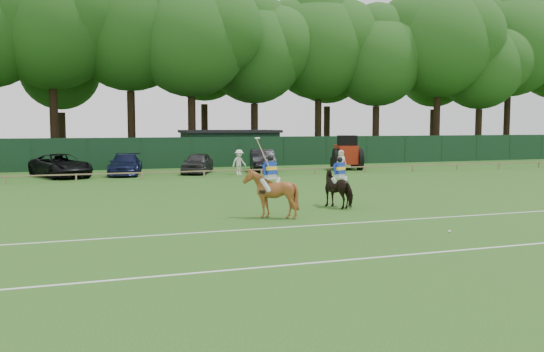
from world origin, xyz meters
name	(u,v)px	position (x,y,z in m)	size (l,w,h in m)	color
ground	(286,222)	(0.00, 0.00, 0.00)	(160.00, 160.00, 0.00)	#1E4C14
horse_dark	(339,189)	(3.45, 2.78, 0.79)	(0.85, 1.86, 1.57)	black
horse_chestnut	(270,193)	(-0.24, 1.06, 0.93)	(1.50, 1.68, 1.85)	brown
suv_black	(61,166)	(-7.93, 21.68, 0.77)	(2.57, 5.57, 1.55)	black
sedan_navy	(125,165)	(-3.70, 21.95, 0.73)	(2.05, 5.05, 1.47)	#12183B
hatch_grey	(198,163)	(1.34, 21.62, 0.75)	(1.78, 4.42, 1.51)	#302F32
estate_black	(263,160)	(6.43, 22.10, 0.81)	(1.72, 4.93, 1.62)	black
spectator_left	(239,162)	(3.87, 19.61, 0.88)	(1.14, 0.65, 1.76)	silver
spectator_mid	(271,164)	(6.06, 19.11, 0.77)	(0.90, 0.37, 1.53)	silver
spectator_right	(341,161)	(11.56, 19.14, 0.82)	(0.80, 0.52, 1.64)	white
rider_dark	(340,172)	(3.46, 2.76, 1.50)	(0.92, 0.54, 1.41)	silver
rider_chestnut	(271,172)	(-0.24, 1.05, 1.73)	(0.97, 0.51, 2.05)	silver
polo_ball	(449,231)	(4.27, -3.68, 0.04)	(0.09, 0.09, 0.09)	silver
pitch_lines	(327,240)	(0.00, -3.50, 0.01)	(60.00, 5.10, 0.01)	silver
pitch_rail	(189,172)	(0.00, 18.00, 0.45)	(62.10, 0.10, 0.50)	#997F5B
perimeter_fence	(167,153)	(0.00, 27.00, 1.25)	(92.08, 0.08, 2.50)	#14351E
utility_shed	(230,147)	(6.00, 30.00, 1.54)	(8.40, 4.40, 3.04)	#14331E
tree_row	(175,162)	(2.00, 35.00, 0.00)	(96.00, 12.00, 21.00)	#26561C
tractor	(346,153)	(13.10, 21.33, 1.26)	(2.91, 3.63, 2.67)	#A1220E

